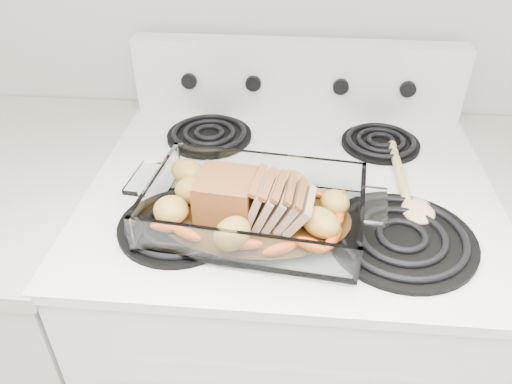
# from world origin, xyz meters

# --- Properties ---
(electric_range) EXTENTS (0.78, 0.70, 1.12)m
(electric_range) POSITION_xyz_m (0.00, 1.66, 0.48)
(electric_range) COLOR white
(electric_range) RESTS_ON ground
(counter_left) EXTENTS (0.58, 0.68, 0.93)m
(counter_left) POSITION_xyz_m (-0.67, 1.66, 0.47)
(counter_left) COLOR silver
(counter_left) RESTS_ON ground
(baking_dish) EXTENTS (0.36, 0.24, 0.07)m
(baking_dish) POSITION_xyz_m (-0.06, 1.51, 0.96)
(baking_dish) COLOR silver
(baking_dish) RESTS_ON electric_range
(pork_roast) EXTENTS (0.20, 0.10, 0.08)m
(pork_roast) POSITION_xyz_m (-0.08, 1.51, 0.99)
(pork_roast) COLOR brown
(pork_roast) RESTS_ON baking_dish
(roast_vegetables) EXTENTS (0.37, 0.20, 0.05)m
(roast_vegetables) POSITION_xyz_m (-0.06, 1.55, 0.97)
(roast_vegetables) COLOR #F84E0A
(roast_vegetables) RESTS_ON baking_dish
(wooden_spoon) EXTENTS (0.06, 0.27, 0.02)m
(wooden_spoon) POSITION_xyz_m (0.22, 1.62, 0.94)
(wooden_spoon) COLOR beige
(wooden_spoon) RESTS_ON electric_range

